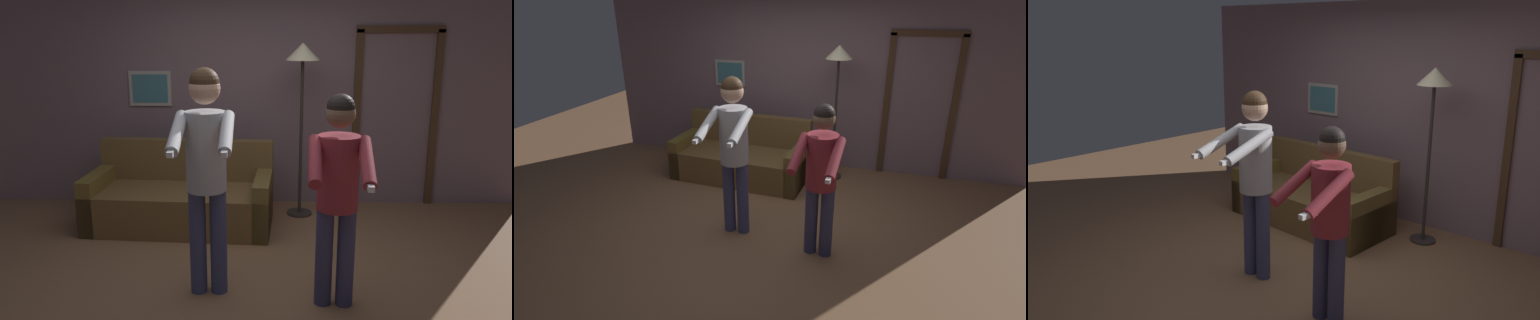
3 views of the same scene
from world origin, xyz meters
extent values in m
plane|color=#8C6142|center=(0.00, 0.00, 0.00)|extent=(12.00, 12.00, 0.00)
cube|color=gray|center=(0.00, 2.12, 1.30)|extent=(6.40, 0.06, 2.60)
cube|color=#B7B2A8|center=(-1.23, 2.07, 1.37)|extent=(0.49, 0.02, 0.40)
cube|color=teal|center=(-1.23, 2.06, 1.37)|extent=(0.41, 0.01, 0.32)
cube|color=#4C331E|center=(1.17, 2.07, 1.02)|extent=(0.08, 0.04, 2.04)
cube|color=#4C331E|center=(2.07, 2.07, 1.02)|extent=(0.08, 0.04, 2.04)
cube|color=#4C331E|center=(1.62, 2.07, 2.04)|extent=(0.98, 0.04, 0.08)
cube|color=brown|center=(-0.77, 1.25, 0.21)|extent=(1.95, 0.96, 0.42)
cube|color=brown|center=(-0.75, 1.60, 0.65)|extent=(1.90, 0.26, 0.45)
cube|color=brown|center=(-1.64, 1.30, 0.29)|extent=(0.21, 0.86, 0.58)
cube|color=brown|center=(0.10, 1.19, 0.29)|extent=(0.21, 0.86, 0.58)
cylinder|color=#332D28|center=(0.50, 1.66, 0.01)|extent=(0.28, 0.28, 0.02)
cylinder|color=#332D28|center=(0.50, 1.66, 0.87)|extent=(0.04, 0.04, 1.69)
cone|color=#F9EAB7|center=(0.50, 1.66, 1.81)|extent=(0.36, 0.36, 0.18)
cylinder|color=#404570|center=(-0.40, -0.12, 0.42)|extent=(0.13, 0.13, 0.84)
cylinder|color=#404570|center=(-0.24, -0.11, 0.42)|extent=(0.13, 0.13, 0.84)
cylinder|color=#B2B2B7|center=(-0.32, -0.12, 1.14)|extent=(0.30, 0.30, 0.60)
sphere|color=tan|center=(-0.32, -0.12, 1.61)|extent=(0.23, 0.23, 0.23)
sphere|color=#382314|center=(-0.32, -0.12, 1.65)|extent=(0.22, 0.22, 0.22)
cylinder|color=#B2B2B7|center=(-0.48, -0.37, 1.33)|extent=(0.10, 0.53, 0.24)
cube|color=white|center=(-0.47, -0.62, 1.25)|extent=(0.04, 0.15, 0.04)
cylinder|color=#B2B2B7|center=(-0.14, -0.36, 1.33)|extent=(0.10, 0.53, 0.24)
cube|color=white|center=(-0.13, -0.61, 1.25)|extent=(0.04, 0.15, 0.04)
cylinder|color=#3B3B60|center=(0.56, -0.27, 0.38)|extent=(0.13, 0.13, 0.76)
cylinder|color=#3B3B60|center=(0.72, -0.29, 0.38)|extent=(0.13, 0.13, 0.76)
cylinder|color=maroon|center=(0.64, -0.28, 1.03)|extent=(0.30, 0.30, 0.54)
sphere|color=brown|center=(0.64, -0.28, 1.46)|extent=(0.21, 0.21, 0.21)
sphere|color=black|center=(0.64, -0.28, 1.49)|extent=(0.20, 0.20, 0.20)
cylinder|color=maroon|center=(0.46, -0.48, 1.17)|extent=(0.13, 0.47, 0.28)
cylinder|color=maroon|center=(0.80, -0.51, 1.17)|extent=(0.13, 0.47, 0.28)
cube|color=white|center=(0.78, -0.72, 1.07)|extent=(0.05, 0.15, 0.04)
camera|label=1|loc=(0.14, -3.70, 1.99)|focal=35.00mm
camera|label=2|loc=(1.17, -3.78, 2.49)|focal=28.00mm
camera|label=3|loc=(2.75, -3.18, 2.29)|focal=35.00mm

